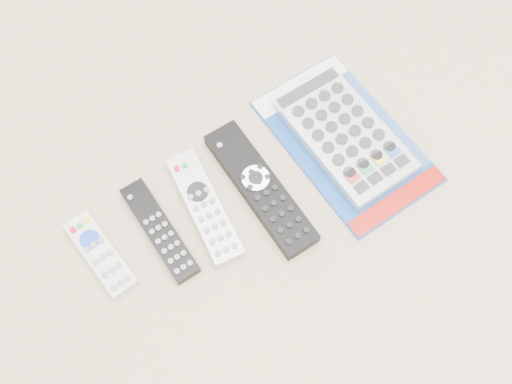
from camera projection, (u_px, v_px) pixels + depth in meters
remote_small_grey at (101, 254)px, 0.81m from camera, size 0.05×0.14×0.02m
remote_slim_black at (160, 231)px, 0.83m from camera, size 0.04×0.17×0.02m
remote_silver_dvd at (205, 207)px, 0.84m from camera, size 0.08×0.19×0.02m
remote_large_black at (261, 188)px, 0.85m from camera, size 0.07×0.23×0.03m
jumbo_remote_packaged at (345, 134)px, 0.88m from camera, size 0.18×0.29×0.04m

